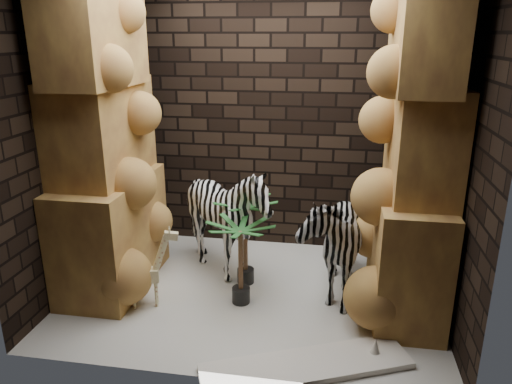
% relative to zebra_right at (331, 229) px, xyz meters
% --- Properties ---
extents(floor, '(3.50, 3.50, 0.00)m').
position_rel_zebra_right_xyz_m(floor, '(-0.74, -0.21, -0.65)').
color(floor, beige).
rests_on(floor, ground).
extents(wall_back, '(3.50, 0.00, 3.50)m').
position_rel_zebra_right_xyz_m(wall_back, '(-0.74, 1.04, 0.85)').
color(wall_back, black).
rests_on(wall_back, ground).
extents(wall_front, '(3.50, 0.00, 3.50)m').
position_rel_zebra_right_xyz_m(wall_front, '(-0.74, -1.46, 0.85)').
color(wall_front, black).
rests_on(wall_front, ground).
extents(wall_left, '(0.00, 3.00, 3.00)m').
position_rel_zebra_right_xyz_m(wall_left, '(-2.49, -0.21, 0.85)').
color(wall_left, black).
rests_on(wall_left, ground).
extents(wall_right, '(0.00, 3.00, 3.00)m').
position_rel_zebra_right_xyz_m(wall_right, '(1.01, -0.21, 0.85)').
color(wall_right, black).
rests_on(wall_right, ground).
extents(rock_pillar_left, '(0.68, 1.30, 3.00)m').
position_rel_zebra_right_xyz_m(rock_pillar_left, '(-2.14, -0.21, 0.85)').
color(rock_pillar_left, gold).
rests_on(rock_pillar_left, floor).
extents(rock_pillar_right, '(0.58, 1.25, 3.00)m').
position_rel_zebra_right_xyz_m(rock_pillar_right, '(0.68, -0.21, 0.85)').
color(rock_pillar_right, gold).
rests_on(rock_pillar_right, floor).
extents(zebra_right, '(0.59, 1.09, 1.29)m').
position_rel_zebra_right_xyz_m(zebra_right, '(0.00, 0.00, 0.00)').
color(zebra_right, white).
rests_on(zebra_right, floor).
extents(zebra_left, '(1.08, 1.31, 1.14)m').
position_rel_zebra_right_xyz_m(zebra_left, '(-1.04, 0.13, -0.07)').
color(zebra_left, white).
rests_on(zebra_left, floor).
extents(giraffe_toy, '(0.43, 0.26, 0.79)m').
position_rel_zebra_right_xyz_m(giraffe_toy, '(-1.67, -0.58, -0.25)').
color(giraffe_toy, beige).
rests_on(giraffe_toy, floor).
extents(palm_front, '(0.36, 0.36, 0.92)m').
position_rel_zebra_right_xyz_m(palm_front, '(-0.83, 0.01, -0.19)').
color(palm_front, '#295D20').
rests_on(palm_front, floor).
extents(palm_back, '(0.36, 0.36, 0.83)m').
position_rel_zebra_right_xyz_m(palm_back, '(-0.81, -0.38, -0.23)').
color(palm_back, '#295D20').
rests_on(palm_back, floor).
extents(surfboard, '(1.64, 1.00, 0.05)m').
position_rel_zebra_right_xyz_m(surfboard, '(-0.13, -1.24, -0.62)').
color(surfboard, silver).
rests_on(surfboard, floor).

